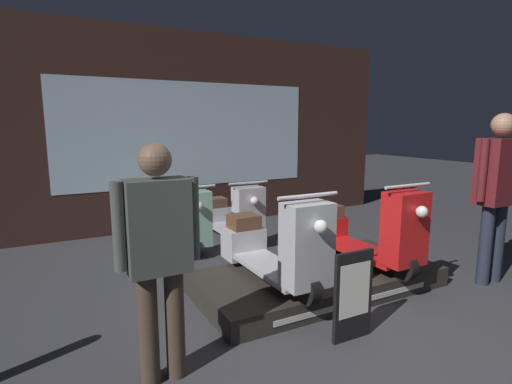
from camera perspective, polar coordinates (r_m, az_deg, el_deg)
ground_plane at (r=3.58m, az=14.53°, el=-19.28°), size 30.00×30.00×0.00m
shop_wall_back at (r=6.79m, az=-9.44°, el=8.52°), size 7.73×0.09×3.20m
display_platform at (r=4.36m, az=8.79°, el=-12.19°), size 2.55×1.21×0.21m
scooter_display_left at (r=3.84m, az=2.72°, el=-7.83°), size 0.58×1.60×0.95m
scooter_display_right at (r=4.51m, az=15.43°, el=-5.51°), size 0.58×1.60×0.95m
scooter_backrow_0 at (r=5.70m, az=-10.49°, el=-4.31°), size 0.58×1.60×0.95m
scooter_backrow_1 at (r=5.97m, az=-3.34°, el=-3.52°), size 0.58×1.60×0.95m
person_left_browsing at (r=2.67m, az=-13.74°, el=-7.77°), size 0.56×0.22×1.60m
person_right_browsing at (r=4.92m, az=31.26°, el=1.15°), size 0.63×0.26×1.83m
price_sign_board at (r=3.37m, az=13.67°, el=-14.15°), size 0.37×0.04×0.74m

